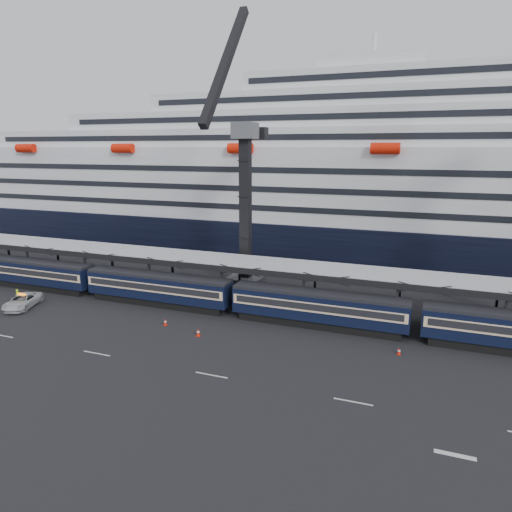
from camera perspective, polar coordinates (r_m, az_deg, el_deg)
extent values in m
plane|color=black|center=(40.66, 15.82, -14.91)|extent=(260.00, 260.00, 0.00)
cube|color=beige|center=(54.56, -29.16, -8.68)|extent=(3.00, 0.15, 0.02)
cube|color=beige|center=(46.48, -19.28, -11.42)|extent=(3.00, 0.15, 0.02)
cube|color=beige|center=(40.41, -5.58, -14.59)|extent=(3.00, 0.15, 0.02)
cube|color=beige|center=(37.33, 12.05, -17.39)|extent=(3.00, 0.15, 0.02)
cube|color=beige|center=(33.87, 23.61, -21.83)|extent=(2.50, 0.40, 0.02)
cube|color=black|center=(70.35, -25.96, -3.21)|extent=(17.48, 2.40, 0.90)
cube|color=black|center=(69.90, -26.11, -1.80)|extent=(19.00, 2.80, 2.70)
cube|color=beige|center=(69.83, -26.14, -1.56)|extent=(18.62, 2.92, 1.05)
cube|color=black|center=(69.82, -26.14, -1.52)|extent=(17.86, 2.98, 0.70)
cube|color=black|center=(69.56, -26.24, -0.60)|extent=(19.00, 2.50, 0.35)
cube|color=black|center=(57.88, -12.04, -5.52)|extent=(17.48, 2.40, 0.90)
cube|color=black|center=(57.33, -12.12, -3.82)|extent=(19.00, 2.80, 2.70)
cube|color=beige|center=(57.24, -12.14, -3.53)|extent=(18.62, 2.92, 1.05)
cube|color=black|center=(57.23, -12.14, -3.48)|extent=(17.86, 2.98, 0.70)
cube|color=black|center=(56.91, -12.20, -2.38)|extent=(19.00, 2.50, 0.35)
cube|color=black|center=(50.50, 7.73, -8.19)|extent=(17.48, 2.40, 0.90)
cube|color=black|center=(49.87, 7.79, -6.27)|extent=(19.00, 2.80, 2.70)
cube|color=beige|center=(49.77, 7.80, -5.94)|extent=(18.62, 2.92, 1.05)
cube|color=black|center=(49.75, 7.80, -5.89)|extent=(17.86, 2.98, 0.70)
cube|color=black|center=(49.39, 7.85, -4.63)|extent=(19.00, 2.50, 0.35)
cube|color=#9EA1A6|center=(51.76, 17.57, -2.39)|extent=(130.00, 6.00, 0.25)
cube|color=black|center=(48.96, 17.34, -3.64)|extent=(130.00, 0.25, 0.70)
cube|color=black|center=(54.74, 17.73, -1.89)|extent=(130.00, 0.25, 0.70)
cube|color=black|center=(82.98, -28.51, 0.48)|extent=(0.25, 0.25, 5.40)
cube|color=black|center=(72.02, -26.56, -1.06)|extent=(0.25, 0.25, 5.40)
cube|color=black|center=(75.80, -23.51, -0.09)|extent=(0.25, 0.25, 5.40)
cube|color=black|center=(65.17, -20.52, -1.89)|extent=(0.25, 0.25, 5.40)
cube|color=black|center=(69.33, -17.53, -0.77)|extent=(0.25, 0.25, 5.40)
cube|color=black|center=(59.22, -13.16, -2.86)|extent=(0.25, 0.25, 5.40)
cube|color=black|center=(63.77, -10.40, -1.56)|extent=(0.25, 0.25, 5.40)
cube|color=black|center=(54.48, -4.33, -3.97)|extent=(0.25, 0.25, 5.40)
cube|color=black|center=(59.39, -2.07, -2.46)|extent=(0.25, 0.25, 5.40)
cube|color=black|center=(51.26, 5.92, -5.13)|extent=(0.25, 0.25, 5.40)
cube|color=black|center=(56.45, 7.37, -3.42)|extent=(0.25, 0.25, 5.40)
cube|color=black|center=(49.88, 17.16, -6.21)|extent=(0.25, 0.25, 5.40)
cube|color=black|center=(55.20, 17.55, -4.34)|extent=(0.25, 0.25, 5.40)
cube|color=black|center=(50.48, 28.63, -7.07)|extent=(0.25, 0.25, 5.40)
cube|color=black|center=(55.74, 27.88, -5.14)|extent=(0.25, 0.25, 5.40)
cube|color=black|center=(83.39, 18.77, 2.03)|extent=(200.00, 28.00, 7.00)
cube|color=silver|center=(82.16, 19.27, 8.53)|extent=(190.00, 26.88, 12.00)
cube|color=silver|center=(81.96, 19.69, 13.75)|extent=(160.00, 24.64, 3.00)
cube|color=black|center=(69.59, 19.45, 13.97)|extent=(153.60, 0.12, 0.90)
cube|color=silver|center=(82.07, 19.86, 15.84)|extent=(124.00, 21.84, 3.00)
cube|color=black|center=(71.12, 19.67, 16.35)|extent=(119.04, 0.12, 0.90)
cube|color=silver|center=(82.29, 20.03, 17.92)|extent=(90.00, 19.04, 3.00)
cube|color=black|center=(72.77, 19.90, 18.63)|extent=(86.40, 0.12, 0.90)
cube|color=silver|center=(82.62, 20.21, 19.99)|extent=(56.00, 16.24, 3.00)
cube|color=black|center=(74.52, 20.11, 20.80)|extent=(53.76, 0.12, 0.90)
cube|color=silver|center=(83.55, 14.45, 22.02)|extent=(16.00, 12.00, 2.50)
cylinder|color=red|center=(98.94, -26.81, 11.94)|extent=(4.00, 1.60, 1.60)
cylinder|color=red|center=(84.30, -16.29, 12.80)|extent=(4.00, 1.60, 1.60)
cylinder|color=red|center=(73.42, -1.97, 13.30)|extent=(4.00, 1.60, 1.60)
cylinder|color=red|center=(68.14, 15.86, 12.81)|extent=(4.00, 1.60, 1.60)
cube|color=#494B50|center=(61.82, -1.27, -3.46)|extent=(4.50, 4.50, 2.00)
cube|color=black|center=(59.69, -1.32, 5.77)|extent=(1.30, 1.30, 18.00)
cube|color=#494B50|center=(59.19, -1.38, 15.41)|extent=(2.60, 3.20, 2.00)
cube|color=black|center=(54.57, -3.87, 22.83)|extent=(0.90, 12.26, 14.37)
cube|color=black|center=(61.54, -0.47, 15.33)|extent=(0.90, 5.04, 0.90)
cube|color=black|center=(63.89, 0.37, 15.09)|extent=(2.20, 1.60, 1.60)
imported|color=#B0B4B8|center=(62.26, -27.17, -5.05)|extent=(4.40, 6.38, 1.62)
imported|color=#BAFF0D|center=(64.84, -27.62, -4.39)|extent=(0.63, 0.45, 1.63)
cube|color=red|center=(48.11, -7.23, -9.86)|extent=(0.42, 0.42, 0.04)
cone|color=red|center=(47.95, -7.25, -9.39)|extent=(0.35, 0.35, 0.80)
cylinder|color=white|center=(47.95, -7.25, -9.39)|extent=(0.30, 0.30, 0.13)
cube|color=red|center=(51.41, -11.26, -8.45)|extent=(0.39, 0.39, 0.04)
cone|color=red|center=(51.27, -11.28, -8.05)|extent=(0.33, 0.33, 0.74)
cylinder|color=white|center=(51.27, -11.28, -8.05)|extent=(0.28, 0.28, 0.12)
cube|color=red|center=(45.82, 17.41, -11.64)|extent=(0.35, 0.35, 0.04)
cone|color=red|center=(45.68, 17.44, -11.23)|extent=(0.30, 0.30, 0.67)
cylinder|color=white|center=(45.68, 17.44, -11.23)|extent=(0.25, 0.25, 0.11)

